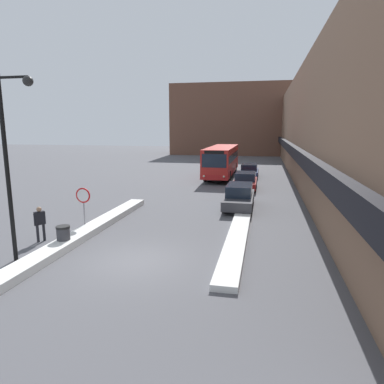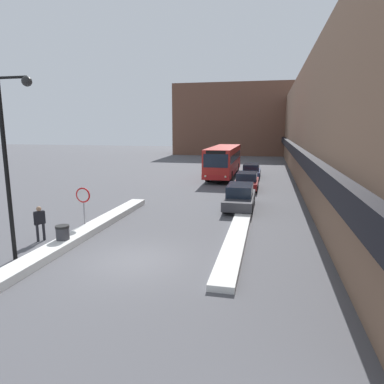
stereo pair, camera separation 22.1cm
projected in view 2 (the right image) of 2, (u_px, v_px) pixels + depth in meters
ground_plane at (136, 261)px, 13.34m from camera, size 160.00×160.00×0.00m
building_row_right at (323, 127)px, 33.24m from camera, size 5.50×60.00×10.38m
building_backdrop_far at (244, 120)px, 64.99m from camera, size 26.00×8.00×13.10m
snow_bank_left at (88, 230)px, 16.78m from camera, size 0.90×13.43×0.33m
snow_bank_right at (238, 231)px, 16.73m from camera, size 0.90×12.59×0.23m
city_bus at (224, 160)px, 35.72m from camera, size 2.55×11.42×3.15m
parked_car_front at (240, 196)px, 21.99m from camera, size 1.81×4.84×1.52m
parked_car_middle at (247, 181)px, 28.63m from camera, size 1.89×4.34×1.42m
parked_car_back at (251, 171)px, 35.47m from camera, size 1.85×4.32×1.38m
stop_sign at (83, 200)px, 17.04m from camera, size 0.76×0.08×2.19m
street_lamp at (11, 150)px, 12.63m from camera, size 1.46×0.36×7.01m
pedestrian at (40, 220)px, 15.51m from camera, size 0.40×0.47×1.62m
trash_bin at (63, 236)px, 14.85m from camera, size 0.59×0.59×0.95m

